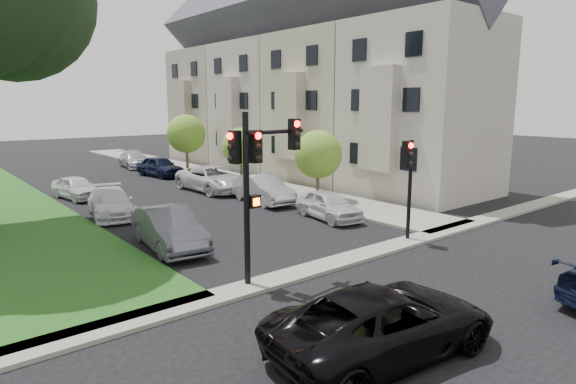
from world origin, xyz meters
TOP-DOWN VIEW (x-y plane):
  - ground at (0.00, 0.00)m, footprint 140.00×140.00m
  - sidewalk_right at (6.75, 24.00)m, footprint 3.50×44.00m
  - sidewalk_cross at (0.00, 2.00)m, footprint 60.00×1.00m
  - house_a at (12.45, 8.00)m, footprint 7.70×7.55m
  - house_b at (12.45, 15.50)m, footprint 7.70×7.55m
  - house_c at (12.45, 23.00)m, footprint 7.70×7.55m
  - house_d at (12.45, 30.50)m, footprint 7.70×7.55m
  - small_tree_a at (6.20, 10.06)m, footprint 2.61×2.61m
  - small_tree_b at (6.20, 17.52)m, footprint 2.51×2.51m
  - small_tree_c at (6.20, 25.17)m, footprint 2.99×2.99m
  - traffic_signal_main at (-3.40, 2.23)m, footprint 2.49×0.65m
  - traffic_signal_secondary at (3.62, 2.19)m, footprint 0.49×0.40m
  - car_cross_near at (-3.71, -2.81)m, footprint 5.55×3.00m
  - car_parked_0 at (3.92, 6.82)m, footprint 2.21×4.14m
  - car_parked_1 at (3.74, 11.75)m, footprint 1.96×4.63m
  - car_parked_2 at (3.43, 16.58)m, footprint 2.66×5.57m
  - car_parked_3 at (3.49, 24.25)m, footprint 2.36×4.56m
  - car_parked_4 at (3.94, 30.20)m, footprint 2.51×4.86m
  - car_parked_5 at (-3.90, 7.19)m, footprint 2.15×4.79m
  - car_parked_6 at (-3.76, 13.72)m, footprint 2.74×4.84m
  - car_parked_7 at (-3.79, 19.27)m, footprint 2.12×3.98m

SIDE VIEW (x-z plane):
  - ground at x=0.00m, z-range 0.00..0.00m
  - sidewalk_right at x=6.75m, z-range 0.00..0.12m
  - sidewalk_cross at x=0.00m, z-range 0.00..0.12m
  - car_parked_7 at x=-3.79m, z-range 0.00..1.29m
  - car_parked_6 at x=-3.76m, z-range 0.00..1.32m
  - car_parked_0 at x=3.92m, z-range 0.00..1.34m
  - car_parked_4 at x=3.94m, z-range 0.00..1.35m
  - car_cross_near at x=-3.71m, z-range 0.00..1.48m
  - car_parked_3 at x=3.49m, z-range 0.00..1.48m
  - car_parked_1 at x=3.74m, z-range 0.00..1.49m
  - car_parked_5 at x=-3.90m, z-range 0.00..1.53m
  - car_parked_2 at x=3.43m, z-range 0.00..1.53m
  - small_tree_b at x=6.20m, z-range 0.62..4.39m
  - small_tree_a at x=6.20m, z-range 0.65..4.57m
  - traffic_signal_secondary at x=3.62m, z-range 0.78..4.75m
  - small_tree_c at x=6.20m, z-range 0.74..5.22m
  - traffic_signal_main at x=-3.40m, z-range 0.97..6.06m
  - house_a at x=12.45m, z-range -1.05..14.92m
  - house_b at x=12.45m, z-range -1.05..14.92m
  - house_c at x=12.45m, z-range -1.05..14.92m
  - house_d at x=12.45m, z-range -1.05..14.92m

